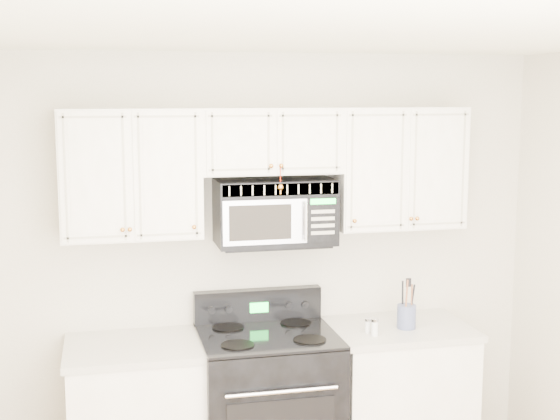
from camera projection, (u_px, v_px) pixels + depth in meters
name	position (u px, v px, depth m)	size (l,w,h in m)	color
room	(350.00, 350.00, 3.24)	(3.51, 3.51, 2.61)	olive
base_cabinet_right	(398.00, 401.00, 4.93)	(0.86, 0.65, 0.92)	white
range	(268.00, 406.00, 4.71)	(0.81, 0.73, 1.13)	black
upper_cabinets	(269.00, 164.00, 4.67)	(2.44, 0.37, 0.75)	white
microwave	(275.00, 212.00, 4.70)	(0.71, 0.41, 0.39)	black
utensil_crock	(406.00, 316.00, 4.79)	(0.12, 0.12, 0.31)	#4A5376
shaker_salt	(375.00, 327.00, 4.64)	(0.04, 0.04, 0.10)	silver
shaker_pepper	(368.00, 326.00, 4.70)	(0.04, 0.04, 0.09)	silver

